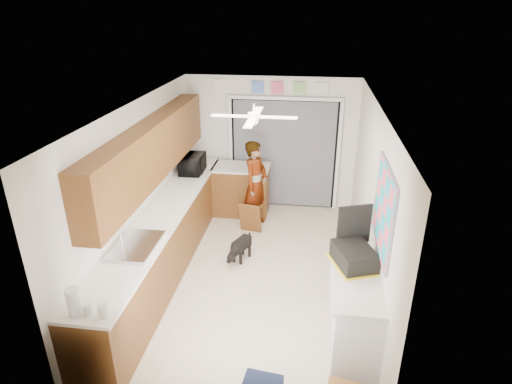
{
  "coord_description": "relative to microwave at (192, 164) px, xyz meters",
  "views": [
    {
      "loc": [
        0.78,
        -5.28,
        3.67
      ],
      "look_at": [
        0.0,
        0.4,
        1.15
      ],
      "focal_mm": 30.0,
      "sensor_mm": 36.0,
      "label": 1
    }
  ],
  "objects": [
    {
      "name": "header_frame_3",
      "position": [
        1.79,
        0.88,
        1.2
      ],
      "size": [
        0.22,
        0.02,
        0.22
      ],
      "primitive_type": "cube",
      "color": "#84BF6D",
      "rests_on": "wall_back"
    },
    {
      "name": "left_countertop",
      "position": [
        0.0,
        -1.59,
        -0.18
      ],
      "size": [
        0.62,
        4.8,
        0.04
      ],
      "primitive_type": "cube",
      "color": "white",
      "rests_on": "left_base_cabinets"
    },
    {
      "name": "door_trim_head",
      "position": [
        1.54,
        0.85,
        1.02
      ],
      "size": [
        2.1,
        0.04,
        0.06
      ],
      "primitive_type": "cube",
      "color": "white",
      "rests_on": "wall_back"
    },
    {
      "name": "suitcase_lid",
      "position": [
        2.61,
        -2.31,
        0.2
      ],
      "size": [
        0.4,
        0.17,
        0.5
      ],
      "primitive_type": "cube",
      "rotation": [
        0.0,
        0.0,
        0.36
      ],
      "color": "black",
      "rests_on": "suitcase"
    },
    {
      "name": "header_frame_2",
      "position": [
        1.39,
        0.88,
        1.2
      ],
      "size": [
        0.22,
        0.02,
        0.22
      ],
      "primitive_type": "cube",
      "color": "#DC5272",
      "rests_on": "wall_back"
    },
    {
      "name": "wall_right",
      "position": [
        2.89,
        -1.59,
        0.15
      ],
      "size": [
        0.0,
        5.0,
        5.0
      ],
      "primitive_type": "plane",
      "rotation": [
        1.57,
        0.0,
        -1.57
      ],
      "color": "silver",
      "rests_on": "ground"
    },
    {
      "name": "wall_front",
      "position": [
        1.29,
        -4.09,
        0.15
      ],
      "size": [
        3.2,
        0.0,
        3.2
      ],
      "primitive_type": "plane",
      "rotation": [
        -1.57,
        0.0,
        0.0
      ],
      "color": "silver",
      "rests_on": "ground"
    },
    {
      "name": "right_counter_top",
      "position": [
        2.63,
        -2.79,
        -0.18
      ],
      "size": [
        0.54,
        1.44,
        0.04
      ],
      "primitive_type": "cube",
      "color": "white",
      "rests_on": "right_counter_base"
    },
    {
      "name": "header_frame_4",
      "position": [
        2.19,
        0.88,
        1.2
      ],
      "size": [
        0.22,
        0.02,
        0.22
      ],
      "primitive_type": "cube",
      "color": "silver",
      "rests_on": "wall_back"
    },
    {
      "name": "curtain_panel",
      "position": [
        1.54,
        0.84,
        -0.05
      ],
      "size": [
        1.9,
        0.03,
        2.05
      ],
      "primitive_type": "cube",
      "color": "slate",
      "rests_on": "wall_back"
    },
    {
      "name": "right_counter_base",
      "position": [
        2.64,
        -2.79,
        -0.65
      ],
      "size": [
        0.5,
        1.4,
        0.9
      ],
      "primitive_type": "cube",
      "color": "white",
      "rests_on": "floor"
    },
    {
      "name": "header_frame_1",
      "position": [
        1.04,
        0.88,
        1.2
      ],
      "size": [
        0.22,
        0.02,
        0.22
      ],
      "primitive_type": "cube",
      "color": "#517CD9",
      "rests_on": "wall_back"
    },
    {
      "name": "dog",
      "position": [
        1.07,
        -1.22,
        -0.9
      ],
      "size": [
        0.4,
        0.55,
        0.4
      ],
      "primitive_type": "cube",
      "rotation": [
        0.0,
        0.0,
        -0.41
      ],
      "color": "black",
      "rests_on": "floor"
    },
    {
      "name": "peninsula_base",
      "position": [
        0.79,
        0.41,
        -0.65
      ],
      "size": [
        1.0,
        0.6,
        0.9
      ],
      "primitive_type": "cube",
      "color": "brown",
      "rests_on": "floor"
    },
    {
      "name": "faucet",
      "position": [
        -0.19,
        -2.59,
        -0.05
      ],
      "size": [
        0.03,
        0.03,
        0.22
      ],
      "primitive_type": "cylinder",
      "color": "silver",
      "rests_on": "left_countertop"
    },
    {
      "name": "wall_back",
      "position": [
        1.29,
        0.91,
        0.15
      ],
      "size": [
        3.2,
        0.0,
        3.2
      ],
      "primitive_type": "plane",
      "rotation": [
        1.57,
        0.0,
        0.0
      ],
      "color": "silver",
      "rests_on": "ground"
    },
    {
      "name": "door_trim_right",
      "position": [
        2.56,
        0.85,
        -0.05
      ],
      "size": [
        0.06,
        0.04,
        2.1
      ],
      "primitive_type": "cube",
      "color": "white",
      "rests_on": "wall_back"
    },
    {
      "name": "floor",
      "position": [
        1.29,
        -1.59,
        -1.1
      ],
      "size": [
        5.0,
        5.0,
        0.0
      ],
      "primitive_type": "plane",
      "color": "beige",
      "rests_on": "ground"
    },
    {
      "name": "man",
      "position": [
        1.13,
        -0.04,
        -0.31
      ],
      "size": [
        0.55,
        0.67,
        1.57
      ],
      "primitive_type": "imported",
      "rotation": [
        0.0,
        0.0,
        1.2
      ],
      "color": "white",
      "rests_on": "floor"
    },
    {
      "name": "upper_cabinets",
      "position": [
        -0.15,
        -1.39,
        0.7
      ],
      "size": [
        0.32,
        4.0,
        0.8
      ],
      "primitive_type": "cube",
      "color": "brown",
      "rests_on": "wall_left"
    },
    {
      "name": "suitcase",
      "position": [
        2.61,
        -2.6,
        -0.05
      ],
      "size": [
        0.54,
        0.62,
        0.22
      ],
      "primitive_type": "cube",
      "rotation": [
        0.0,
        0.0,
        0.36
      ],
      "color": "black",
      "rests_on": "right_counter_top"
    },
    {
      "name": "ceiling",
      "position": [
        1.29,
        -1.59,
        1.4
      ],
      "size": [
        5.0,
        5.0,
        0.0
      ],
      "primitive_type": "plane",
      "rotation": [
        3.14,
        0.0,
        0.0
      ],
      "color": "white",
      "rests_on": "ground"
    },
    {
      "name": "left_base_cabinets",
      "position": [
        -0.01,
        -1.59,
        -0.65
      ],
      "size": [
        0.6,
        4.8,
        0.9
      ],
      "primitive_type": "cube",
      "color": "brown",
      "rests_on": "floor"
    },
    {
      "name": "peninsula_top",
      "position": [
        0.79,
        0.41,
        -0.18
      ],
      "size": [
        1.04,
        0.64,
        0.04
      ],
      "primitive_type": "cube",
      "color": "white",
      "rests_on": "peninsula_base"
    },
    {
      "name": "ceiling_fan",
      "position": [
        1.29,
        -1.39,
        1.22
      ],
      "size": [
        1.14,
        1.14,
        0.24
      ],
      "primitive_type": "cube",
      "color": "white",
      "rests_on": "ceiling"
    },
    {
      "name": "back_opening_recess",
      "position": [
        1.54,
        0.88,
        -0.05
      ],
      "size": [
        2.0,
        0.06,
        2.1
      ],
      "primitive_type": "cube",
      "color": "black",
      "rests_on": "wall_back"
    },
    {
      "name": "cabinet_door_panel",
      "position": [
        1.08,
        -0.36,
        -0.81
      ],
      "size": [
        0.4,
        0.21,
        0.56
      ],
      "primitive_type": "cube",
      "rotation": [
        0.21,
        0.0,
        -0.18
      ],
      "color": "brown",
      "rests_on": "floor"
    },
    {
      "name": "microwave",
      "position": [
        0.0,
        0.0,
        0.0
      ],
      "size": [
        0.41,
        0.58,
        0.31
      ],
      "primitive_type": "imported",
      "rotation": [
        0.0,
        0.0,
        1.61
      ],
      "color": "black",
      "rests_on": "left_countertop"
    },
    {
      "name": "door_trim_left",
      "position": [
        0.52,
        0.85,
        -0.05
      ],
      "size": [
        0.06,
        0.04,
        2.1
      ],
      "primitive_type": "cube",
      "color": "white",
      "rests_on": "wall_back"
    },
    {
      "name": "suitcase_rim",
      "position": [
        2.61,
        -2.6,
        -0.16
      ],
      "size": [
        0.61,
        0.7,
        0.02
      ],
      "primitive_type": "cube",
      "rotation": [
        0.0,
        0.0,
        0.36
      ],
      "color": "yellow",
      "rests_on": "suitcase"
    },
    {
      "name": "sink_basin",
      "position": [
        0.0,
        -2.59,
        -0.14
      ],
      "size": [
        0.5,
        0.76,
        0.06
      ],
      "primitive_type": "cube",
      "color": "silver",
      "rests_on": "left_countertop"
    },
    {
      "name": "abstract_painting",
      "position": [
        2.87,
        -2.59,
        0.55
      ],
      "size": [
        0.03,
        1.15,
        0.95
      ],
      "primitive_type": "cube",
      "color": "#F65A72",
      "rests_on": "wall_right"
    },
    {
      "name": "paper_towel_roll",
      "position": [
        -0.1,
        -3.84,
        -0.02
      ],
      "size": [
        0.15,
        0.15,
        0.28
      ],
      "primitive_type": "cylinder",
      "rotation": [
        0.0,
        0.0,
        -0.18
      ],
      "color": "white",
      "rests_on": "left_countertop"
    },
    {
      "name": "wall_left",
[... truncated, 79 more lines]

